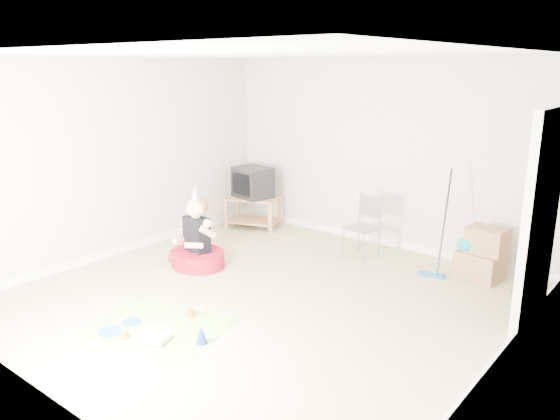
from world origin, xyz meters
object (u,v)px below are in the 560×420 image
Objects in this scene: cardboard_boxes at (482,254)px; seated_woman at (197,249)px; crt_tv at (253,182)px; birthday_cake at (155,337)px; tv_stand at (253,210)px; folding_chair at (362,228)px.

cardboard_boxes is 3.50m from seated_woman.
seated_woman is (0.60, -1.75, -0.50)m from crt_tv.
birthday_cake is at bearing -54.40° from seated_woman.
crt_tv reaches higher than cardboard_boxes.
cardboard_boxes is at bearing 1.57° from tv_stand.
crt_tv is at bearing 135.00° from tv_stand.
seated_woman is (-1.45, -1.61, -0.18)m from folding_chair.
folding_chair is 2.17m from seated_woman.
seated_woman is (0.60, -1.75, -0.06)m from tv_stand.
tv_stand is 2.06m from folding_chair.
cardboard_boxes is at bearing 31.98° from seated_woman.
crt_tv is 3.59m from cardboard_boxes.
tv_stand is at bearing 176.02° from folding_chair.
tv_stand is 2.99× the size of birthday_cake.
crt_tv is at bearing 117.50° from birthday_cake.
cardboard_boxes is at bearing 62.33° from birthday_cake.
birthday_cake is (-1.81, -3.46, -0.27)m from cardboard_boxes.
tv_stand is at bearing 108.86° from seated_woman.
seated_woman reaches higher than tv_stand.
tv_stand is 1.08× the size of folding_chair.
tv_stand is 1.86m from seated_woman.
crt_tv reaches higher than folding_chair.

